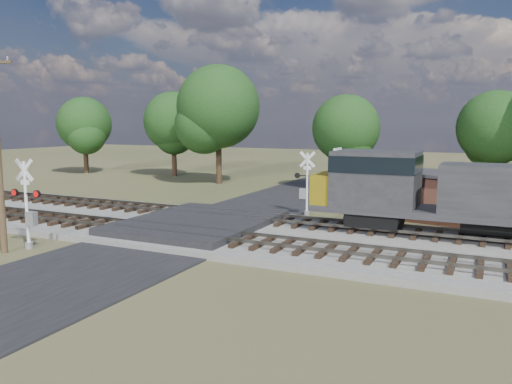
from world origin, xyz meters
The scene contains 10 objects.
ground centered at (0.00, 0.00, 0.00)m, with size 160.00×160.00×0.00m, color #3A4424.
ballast_bed centered at (10.00, 0.50, 0.15)m, with size 140.00×10.00×0.30m, color gray.
road centered at (0.00, 0.00, 0.04)m, with size 7.00×60.00×0.08m, color black.
crossing_panel centered at (0.00, 0.50, 0.32)m, with size 7.00×9.00×0.62m, color #262628.
track_near centered at (3.12, -2.00, 0.41)m, with size 140.00×2.60×0.33m.
track_far centered at (3.12, 3.00, 0.41)m, with size 140.00×2.60×0.33m.
crossing_signal_near centered at (-4.90, -6.25, 1.74)m, with size 1.68×0.37×4.17m.
crossing_signal_far centered at (3.73, 7.11, 1.68)m, with size 1.63×0.36×4.03m.
equipment_shed centered at (11.65, 9.14, 1.45)m, with size 5.05×5.05×2.86m.
treeline centered at (12.81, 20.66, 6.70)m, with size 80.97×11.92×11.59m.
Camera 1 is at (14.17, -22.05, 5.79)m, focal length 35.00 mm.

